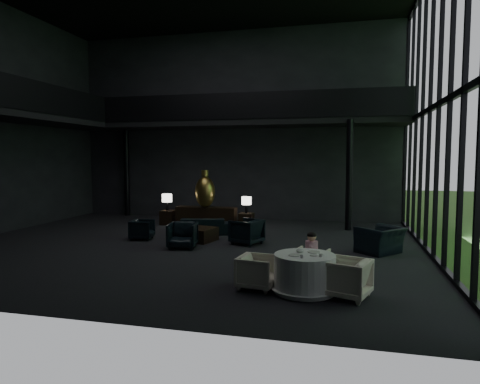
% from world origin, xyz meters
% --- Properties ---
extents(floor, '(14.00, 12.00, 0.02)m').
position_xyz_m(floor, '(0.00, 0.00, 0.00)').
color(floor, black).
rests_on(floor, ground).
extents(wall_back, '(14.00, 0.04, 8.00)m').
position_xyz_m(wall_back, '(0.00, 6.00, 4.00)').
color(wall_back, black).
rests_on(wall_back, ground).
extents(wall_front, '(14.00, 0.04, 8.00)m').
position_xyz_m(wall_front, '(0.00, -6.00, 4.00)').
color(wall_front, black).
rests_on(wall_front, ground).
extents(curtain_wall, '(0.20, 12.00, 8.00)m').
position_xyz_m(curtain_wall, '(6.95, 0.00, 4.00)').
color(curtain_wall, black).
rests_on(curtain_wall, ground).
extents(mezzanine_left, '(2.00, 12.00, 0.25)m').
position_xyz_m(mezzanine_left, '(-6.00, 0.00, 4.00)').
color(mezzanine_left, black).
rests_on(mezzanine_left, wall_left).
extents(mezzanine_back, '(12.00, 2.00, 0.25)m').
position_xyz_m(mezzanine_back, '(1.00, 5.00, 4.00)').
color(mezzanine_back, black).
rests_on(mezzanine_back, wall_back).
extents(railing_left, '(0.06, 12.00, 1.00)m').
position_xyz_m(railing_left, '(-5.00, 0.00, 4.60)').
color(railing_left, black).
rests_on(railing_left, mezzanine_left).
extents(railing_back, '(12.00, 0.06, 1.00)m').
position_xyz_m(railing_back, '(1.00, 4.00, 4.60)').
color(railing_back, black).
rests_on(railing_back, mezzanine_back).
extents(column_nw, '(0.24, 0.24, 4.00)m').
position_xyz_m(column_nw, '(-5.00, 5.70, 2.00)').
color(column_nw, black).
rests_on(column_nw, floor).
extents(column_ne, '(0.24, 0.24, 4.00)m').
position_xyz_m(column_ne, '(4.80, 4.00, 2.00)').
color(column_ne, black).
rests_on(column_ne, floor).
extents(console, '(2.34, 0.53, 0.74)m').
position_xyz_m(console, '(-0.50, 3.58, 0.37)').
color(console, black).
rests_on(console, floor).
extents(bronze_urn, '(0.76, 0.76, 1.42)m').
position_xyz_m(bronze_urn, '(-0.50, 3.45, 1.35)').
color(bronze_urn, '#A66323').
rests_on(bronze_urn, console).
extents(side_table_left, '(0.51, 0.51, 0.56)m').
position_xyz_m(side_table_left, '(-2.10, 3.60, 0.28)').
color(side_table_left, black).
rests_on(side_table_left, floor).
extents(table_lamp_left, '(0.39, 0.39, 0.66)m').
position_xyz_m(table_lamp_left, '(-2.10, 3.54, 1.03)').
color(table_lamp_left, black).
rests_on(table_lamp_left, side_table_left).
extents(side_table_right, '(0.51, 0.51, 0.57)m').
position_xyz_m(side_table_right, '(1.10, 3.51, 0.28)').
color(side_table_right, black).
rests_on(side_table_right, floor).
extents(table_lamp_right, '(0.37, 0.37, 0.61)m').
position_xyz_m(table_lamp_right, '(1.10, 3.51, 1.01)').
color(table_lamp_right, black).
rests_on(table_lamp_right, side_table_right).
extents(sofa, '(1.90, 0.99, 0.71)m').
position_xyz_m(sofa, '(-0.09, 1.99, 0.36)').
color(sofa, black).
rests_on(sofa, floor).
extents(lounge_armchair_west, '(0.66, 0.70, 0.63)m').
position_xyz_m(lounge_armchair_west, '(-1.68, 0.57, 0.32)').
color(lounge_armchair_west, black).
rests_on(lounge_armchair_west, floor).
extents(lounge_armchair_east, '(1.12, 1.15, 0.92)m').
position_xyz_m(lounge_armchair_east, '(1.77, 0.64, 0.46)').
color(lounge_armchair_east, black).
rests_on(lounge_armchair_east, floor).
extents(lounge_armchair_south, '(0.96, 0.92, 0.87)m').
position_xyz_m(lounge_armchair_south, '(0.07, -0.37, 0.43)').
color(lounge_armchair_south, black).
rests_on(lounge_armchair_south, floor).
extents(window_armchair, '(1.35, 1.39, 1.03)m').
position_xyz_m(window_armchair, '(5.63, 0.31, 0.51)').
color(window_armchair, black).
rests_on(window_armchair, floor).
extents(coffee_table, '(1.13, 1.13, 0.42)m').
position_xyz_m(coffee_table, '(0.18, 0.75, 0.21)').
color(coffee_table, black).
rests_on(coffee_table, floor).
extents(dining_table, '(1.36, 1.36, 0.75)m').
position_xyz_m(dining_table, '(3.91, -3.64, 0.33)').
color(dining_table, white).
rests_on(dining_table, floor).
extents(dining_chair_north, '(0.77, 0.74, 0.66)m').
position_xyz_m(dining_chair_north, '(3.96, -2.61, 0.33)').
color(dining_chair_north, silver).
rests_on(dining_chair_north, floor).
extents(dining_chair_east, '(1.00, 1.04, 0.85)m').
position_xyz_m(dining_chair_east, '(4.72, -3.78, 0.43)').
color(dining_chair_east, beige).
rests_on(dining_chair_east, floor).
extents(dining_chair_west, '(0.72, 0.76, 0.71)m').
position_xyz_m(dining_chair_west, '(2.97, -3.63, 0.35)').
color(dining_chair_west, silver).
rests_on(dining_chair_west, floor).
extents(child, '(0.27, 0.27, 0.59)m').
position_xyz_m(child, '(3.98, -2.71, 0.74)').
color(child, '#E9B0C8').
rests_on(child, dining_chair_north).
extents(plate_a, '(0.30, 0.30, 0.02)m').
position_xyz_m(plate_a, '(3.74, -3.79, 0.76)').
color(plate_a, white).
rests_on(plate_a, dining_table).
extents(plate_b, '(0.32, 0.32, 0.02)m').
position_xyz_m(plate_b, '(4.07, -3.41, 0.76)').
color(plate_b, white).
rests_on(plate_b, dining_table).
extents(saucer, '(0.20, 0.20, 0.01)m').
position_xyz_m(saucer, '(4.10, -3.71, 0.76)').
color(saucer, white).
rests_on(saucer, dining_table).
extents(coffee_cup, '(0.09, 0.09, 0.06)m').
position_xyz_m(coffee_cup, '(4.23, -3.77, 0.79)').
color(coffee_cup, white).
rests_on(coffee_cup, saucer).
extents(cereal_bowl, '(0.15, 0.15, 0.07)m').
position_xyz_m(cereal_bowl, '(3.80, -3.50, 0.79)').
color(cereal_bowl, white).
rests_on(cereal_bowl, dining_table).
extents(cream_pot, '(0.06, 0.06, 0.06)m').
position_xyz_m(cream_pot, '(3.89, -3.96, 0.78)').
color(cream_pot, '#99999E').
rests_on(cream_pot, dining_table).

